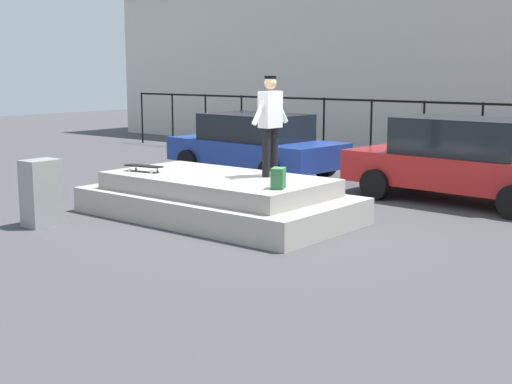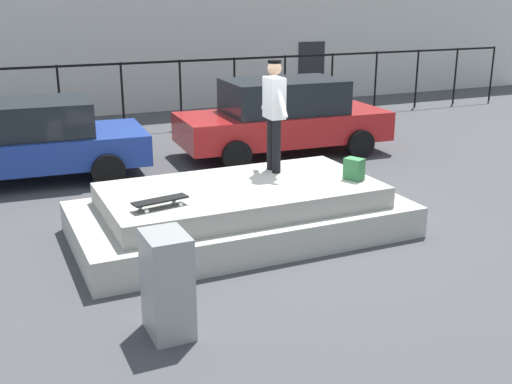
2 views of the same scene
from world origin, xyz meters
TOP-DOWN VIEW (x-y plane):
  - ground_plane at (0.00, 0.00)m, footprint 60.00×60.00m
  - concrete_ledge at (-0.88, -0.24)m, footprint 4.99×2.60m
  - skateboarder at (-0.07, 0.29)m, footprint 0.26×0.94m
  - skateboard at (-2.27, -0.75)m, footprint 0.80×0.34m
  - backpack at (0.84, -0.67)m, footprint 0.30×0.34m
  - car_blue_sedan_near at (-3.57, 4.17)m, footprint 4.70×2.47m
  - car_red_sedan_mid at (1.98, 4.03)m, footprint 4.85×2.36m
  - utility_box at (-2.75, -2.65)m, footprint 0.44×0.60m
  - fence_row at (0.00, 7.92)m, footprint 24.06×0.06m

SIDE VIEW (x-z plane):
  - ground_plane at x=0.00m, z-range 0.00..0.00m
  - concrete_ledge at x=-0.88m, z-range -0.03..0.74m
  - utility_box at x=-2.75m, z-range 0.00..1.15m
  - car_blue_sedan_near at x=-3.57m, z-range 0.03..1.60m
  - car_red_sedan_mid at x=1.98m, z-range 0.02..1.72m
  - skateboard at x=-2.27m, z-range 0.81..0.93m
  - backpack at x=0.84m, z-range 0.77..1.11m
  - fence_row at x=0.00m, z-range 0.31..2.16m
  - skateboarder at x=-0.07m, z-range 0.91..2.69m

